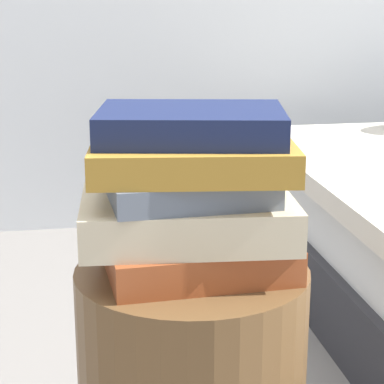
% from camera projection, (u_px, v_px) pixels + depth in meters
% --- Properties ---
extents(book_rust, '(0.27, 0.22, 0.05)m').
position_uv_depth(book_rust, '(197.00, 253.00, 1.07)').
color(book_rust, '#994723').
rests_on(book_rust, side_table).
extents(book_cream, '(0.31, 0.22, 0.06)m').
position_uv_depth(book_cream, '(188.00, 218.00, 1.05)').
color(book_cream, beige).
rests_on(book_cream, book_rust).
extents(book_slate, '(0.23, 0.20, 0.04)m').
position_uv_depth(book_slate, '(189.00, 186.00, 1.03)').
color(book_slate, slate).
rests_on(book_slate, book_cream).
extents(book_ochre, '(0.30, 0.23, 0.04)m').
position_uv_depth(book_ochre, '(191.00, 157.00, 1.02)').
color(book_ochre, '#B7842D').
rests_on(book_ochre, book_slate).
extents(book_navy, '(0.28, 0.22, 0.04)m').
position_uv_depth(book_navy, '(189.00, 124.00, 1.02)').
color(book_navy, '#19234C').
rests_on(book_navy, book_ochre).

